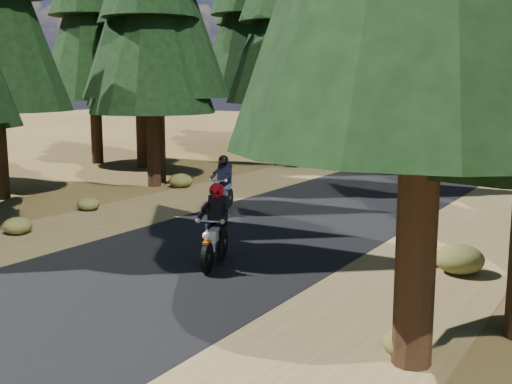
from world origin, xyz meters
TOP-DOWN VIEW (x-y plane):
  - ground at (0.00, 0.00)m, footprint 120.00×120.00m
  - road at (0.00, 5.00)m, footprint 6.00×100.00m
  - shoulder_l at (-4.60, 5.00)m, footprint 3.20×100.00m
  - shoulder_r at (4.60, 5.00)m, footprint 3.20×100.00m
  - understory_shrubs at (0.54, 8.22)m, footprint 15.27×33.37m
  - rider_lead at (0.65, -1.18)m, footprint 1.19×1.98m
  - rider_follow at (-2.40, 3.50)m, footprint 1.02×1.94m

SIDE VIEW (x-z plane):
  - ground at x=0.00m, z-range 0.00..0.00m
  - shoulder_l at x=-4.60m, z-range 0.00..0.01m
  - shoulder_r at x=4.60m, z-range 0.00..0.01m
  - road at x=0.00m, z-range 0.00..0.01m
  - understory_shrubs at x=0.54m, z-range -0.07..0.60m
  - rider_follow at x=-2.40m, z-range -0.27..1.38m
  - rider_lead at x=0.65m, z-range -0.28..1.42m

